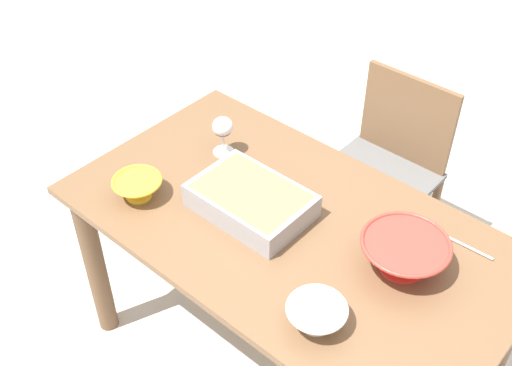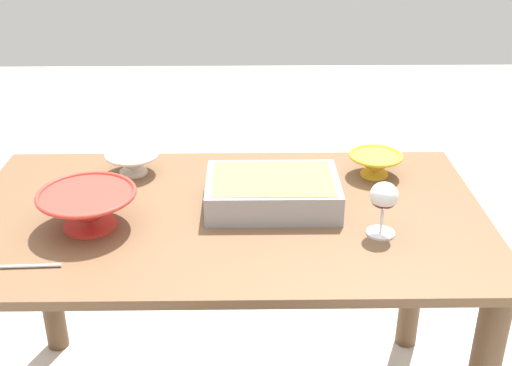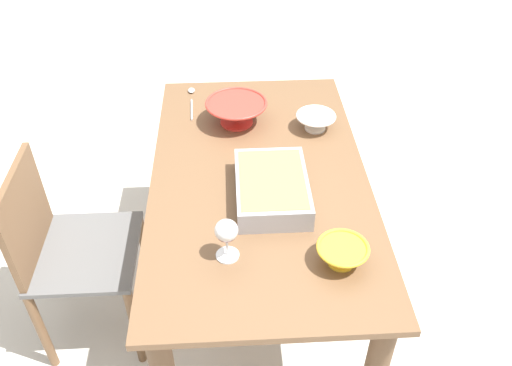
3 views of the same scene
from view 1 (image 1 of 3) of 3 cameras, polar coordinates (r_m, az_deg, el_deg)
name	(u,v)px [view 1 (image 1 of 3)]	position (r m, az deg, el deg)	size (l,w,h in m)	color
ground_plane	(283,360)	(2.56, 2.44, -15.64)	(8.00, 8.00, 0.00)	beige
dining_table	(288,255)	(2.09, 2.90, -6.51)	(1.43, 0.81, 0.74)	brown
chair	(387,165)	(2.68, 11.69, 1.60)	(0.43, 0.40, 0.84)	#595959
wine_glass	(223,129)	(2.19, -3.01, 4.87)	(0.07, 0.07, 0.15)	white
casserole_dish	(251,200)	(1.99, -0.45, -1.50)	(0.37, 0.25, 0.08)	#99999E
mixing_bowl	(316,314)	(1.70, 5.46, -11.67)	(0.17, 0.17, 0.07)	white
small_bowl	(404,253)	(1.86, 13.16, -6.16)	(0.26, 0.26, 0.10)	red
serving_bowl	(138,187)	(2.08, -10.59, -0.32)	(0.16, 0.16, 0.07)	yellow
serving_spoon	(501,263)	(1.99, 21.16, -6.69)	(0.27, 0.03, 0.01)	silver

